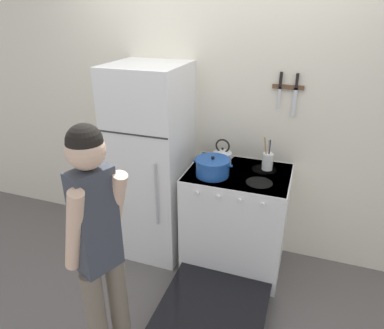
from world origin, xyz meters
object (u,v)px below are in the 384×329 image
dutch_oven_pot (213,167)px  tea_kettle (222,156)px  stove_range (235,223)px  person (99,247)px  utensil_jar (268,161)px  refrigerator (152,164)px

dutch_oven_pot → tea_kettle: (0.01, 0.25, -0.00)m
stove_range → tea_kettle: tea_kettle is taller
dutch_oven_pot → person: (-0.32, -1.08, -0.05)m
stove_range → tea_kettle: size_ratio=6.17×
utensil_jar → person: (-0.71, -1.33, -0.06)m
refrigerator → tea_kettle: size_ratio=7.85×
tea_kettle → refrigerator: bearing=-169.0°
stove_range → dutch_oven_pot: bearing=-155.1°
refrigerator → dutch_oven_pot: refrigerator is taller
tea_kettle → person: (-0.33, -1.33, -0.05)m
dutch_oven_pot → stove_range: bearing=24.9°
refrigerator → utensil_jar: bearing=7.2°
dutch_oven_pot → tea_kettle: 0.25m
dutch_oven_pot → tea_kettle: tea_kettle is taller
dutch_oven_pot → person: person is taller
refrigerator → person: refrigerator is taller
utensil_jar → refrigerator: bearing=-172.8°
stove_range → tea_kettle: bearing=136.1°
stove_range → tea_kettle: (-0.17, 0.16, 0.52)m
stove_range → utensil_jar: utensil_jar is taller
stove_range → dutch_oven_pot: dutch_oven_pot is taller
stove_range → person: bearing=-113.4°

